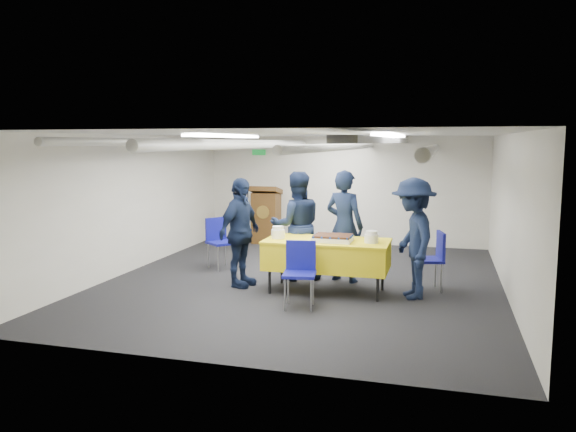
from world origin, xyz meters
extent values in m
plane|color=black|center=(0.00, 0.00, 0.00)|extent=(7.00, 7.00, 0.00)
cube|color=silver|center=(0.00, 3.49, 1.15)|extent=(6.00, 0.02, 2.30)
cube|color=silver|center=(-2.99, 0.00, 1.15)|extent=(0.02, 7.00, 2.30)
cube|color=silver|center=(2.99, 0.00, 1.15)|extent=(0.02, 7.00, 2.30)
cube|color=silver|center=(0.00, 0.00, 2.29)|extent=(6.00, 7.00, 0.02)
cylinder|color=silver|center=(-2.00, 0.00, 2.18)|extent=(0.10, 6.90, 0.10)
cylinder|color=silver|center=(-0.90, 0.00, 2.14)|extent=(0.14, 6.90, 0.14)
cylinder|color=silver|center=(0.60, 0.00, 2.10)|extent=(0.10, 6.90, 0.10)
cylinder|color=silver|center=(1.90, 0.00, 2.06)|extent=(0.14, 6.90, 0.14)
cube|color=gray|center=(1.20, 0.00, 2.20)|extent=(0.28, 6.90, 0.08)
cube|color=white|center=(-1.30, 0.00, 2.27)|extent=(0.25, 2.60, 0.04)
cube|color=white|center=(1.30, 0.00, 2.27)|extent=(0.25, 2.60, 0.04)
cube|color=#0C591E|center=(-1.90, 3.47, 1.95)|extent=(0.30, 0.04, 0.12)
cylinder|color=black|center=(-0.29, -0.88, 0.18)|extent=(0.04, 0.04, 0.36)
cylinder|color=black|center=(1.26, -0.88, 0.18)|extent=(0.04, 0.04, 0.36)
cylinder|color=black|center=(-0.29, -0.25, 0.18)|extent=(0.04, 0.04, 0.36)
cylinder|color=black|center=(1.26, -0.25, 0.18)|extent=(0.04, 0.04, 0.36)
cube|color=yellow|center=(0.48, -0.56, 0.54)|extent=(1.77, 0.85, 0.39)
cube|color=yellow|center=(0.48, -0.56, 0.76)|extent=(1.79, 0.87, 0.03)
cube|color=white|center=(0.58, -0.64, 0.80)|extent=(0.54, 0.44, 0.07)
cube|color=black|center=(0.58, -0.64, 0.85)|extent=(0.52, 0.41, 0.03)
sphere|color=navy|center=(0.35, -0.84, 0.85)|extent=(0.04, 0.04, 0.04)
sphere|color=navy|center=(0.35, -0.45, 0.85)|extent=(0.04, 0.04, 0.04)
sphere|color=navy|center=(0.46, -0.84, 0.85)|extent=(0.04, 0.04, 0.04)
sphere|color=navy|center=(0.46, -0.45, 0.85)|extent=(0.04, 0.04, 0.04)
sphere|color=navy|center=(0.58, -0.84, 0.85)|extent=(0.04, 0.04, 0.04)
sphere|color=navy|center=(0.58, -0.45, 0.85)|extent=(0.04, 0.04, 0.04)
sphere|color=navy|center=(0.70, -0.84, 0.85)|extent=(0.04, 0.04, 0.04)
sphere|color=navy|center=(0.70, -0.45, 0.85)|extent=(0.04, 0.04, 0.04)
sphere|color=navy|center=(0.82, -0.84, 0.85)|extent=(0.04, 0.04, 0.04)
sphere|color=navy|center=(0.82, -0.45, 0.85)|extent=(0.04, 0.04, 0.04)
sphere|color=navy|center=(0.32, -0.74, 0.85)|extent=(0.04, 0.04, 0.04)
sphere|color=navy|center=(0.85, -0.74, 0.85)|extent=(0.04, 0.04, 0.04)
sphere|color=navy|center=(0.32, -0.64, 0.85)|extent=(0.04, 0.04, 0.04)
sphere|color=navy|center=(0.85, -0.64, 0.85)|extent=(0.04, 0.04, 0.04)
sphere|color=navy|center=(0.32, -0.54, 0.85)|extent=(0.04, 0.04, 0.04)
sphere|color=navy|center=(0.85, -0.54, 0.85)|extent=(0.04, 0.04, 0.04)
cylinder|color=white|center=(-0.24, -0.61, 0.83)|extent=(0.20, 0.20, 0.13)
cylinder|color=white|center=(-0.24, -0.61, 0.92)|extent=(0.16, 0.16, 0.05)
cylinder|color=white|center=(1.13, -0.61, 0.83)|extent=(0.20, 0.20, 0.12)
cylinder|color=white|center=(1.13, -0.61, 0.91)|extent=(0.16, 0.16, 0.05)
cube|color=brown|center=(-1.60, 3.05, 0.55)|extent=(0.55, 0.45, 1.10)
cube|color=brown|center=(-1.60, 3.02, 1.15)|extent=(0.62, 0.53, 0.21)
cylinder|color=gold|center=(-1.60, 2.81, 0.70)|extent=(0.28, 0.02, 0.28)
cylinder|color=gray|center=(0.15, -1.63, 0.21)|extent=(0.02, 0.02, 0.43)
cylinder|color=gray|center=(0.49, -1.58, 0.21)|extent=(0.02, 0.02, 0.43)
cylinder|color=gray|center=(0.10, -1.29, 0.21)|extent=(0.02, 0.02, 0.43)
cylinder|color=gray|center=(0.44, -1.24, 0.21)|extent=(0.02, 0.02, 0.43)
cube|color=navy|center=(0.30, -1.44, 0.45)|extent=(0.48, 0.48, 0.04)
cube|color=navy|center=(0.27, -1.25, 0.67)|extent=(0.40, 0.10, 0.40)
cylinder|color=gray|center=(1.68, 0.09, 0.21)|extent=(0.02, 0.02, 0.43)
cylinder|color=gray|center=(1.77, -0.24, 0.21)|extent=(0.02, 0.02, 0.43)
cylinder|color=gray|center=(2.01, 0.17, 0.21)|extent=(0.02, 0.02, 0.43)
cylinder|color=gray|center=(2.10, -0.16, 0.21)|extent=(0.02, 0.02, 0.43)
cube|color=navy|center=(1.89, -0.04, 0.45)|extent=(0.51, 0.51, 0.04)
cube|color=navy|center=(2.07, 0.01, 0.67)|extent=(0.14, 0.40, 0.40)
cylinder|color=gray|center=(-1.55, 0.23, 0.21)|extent=(0.02, 0.02, 0.43)
cylinder|color=gray|center=(-1.35, 0.50, 0.21)|extent=(0.02, 0.02, 0.43)
cylinder|color=gray|center=(-1.82, 0.44, 0.21)|extent=(0.02, 0.02, 0.43)
cylinder|color=gray|center=(-1.61, 0.71, 0.21)|extent=(0.02, 0.02, 0.43)
cube|color=navy|center=(-1.58, 0.47, 0.45)|extent=(0.59, 0.59, 0.04)
cube|color=navy|center=(-1.73, 0.59, 0.67)|extent=(0.28, 0.34, 0.40)
imported|color=black|center=(0.61, 0.16, 0.87)|extent=(0.74, 0.61, 1.75)
imported|color=black|center=(-0.15, 0.09, 0.86)|extent=(1.03, 0.93, 1.72)
imported|color=black|center=(-0.85, -0.58, 0.82)|extent=(0.61, 1.03, 1.65)
imported|color=black|center=(1.70, -0.53, 0.84)|extent=(0.92, 1.23, 1.69)
camera|label=1|loc=(2.09, -8.41, 2.17)|focal=35.00mm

